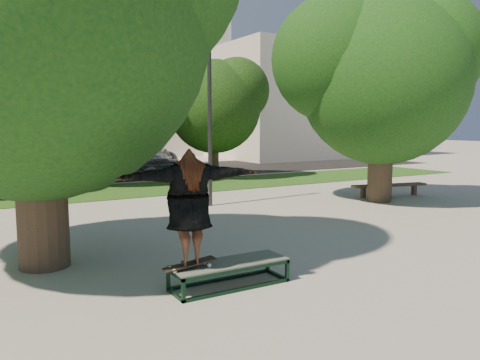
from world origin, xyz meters
TOP-DOWN VIEW (x-y plane):
  - ground at (0.00, 0.00)m, footprint 120.00×120.00m
  - grass_strip at (1.00, 9.50)m, footprint 30.00×4.00m
  - asphalt_strip at (0.00, 16.00)m, footprint 40.00×8.00m
  - tree_left at (-4.29, 1.09)m, footprint 6.96×5.95m
  - tree_right at (5.92, 3.08)m, footprint 6.24×5.33m
  - bg_tree_mid at (-1.08, 12.08)m, footprint 5.76×4.92m
  - bg_tree_right at (4.43, 11.57)m, footprint 5.04×4.31m
  - lamppost at (1.00, 5.00)m, footprint 0.25×0.15m
  - office_building at (-2.00, 31.98)m, footprint 30.00×14.12m
  - side_building at (18.00, 22.00)m, footprint 15.00×10.00m
  - grind_box at (-1.94, -1.46)m, footprint 1.80×0.60m
  - skater_rig at (-2.59, -1.46)m, footprint 2.09×0.89m
  - bench at (7.06, 3.55)m, footprint 2.77×0.96m
  - car_dark at (-3.23, 14.42)m, footprint 1.77×4.47m
  - car_grey at (2.50, 16.50)m, footprint 3.23×5.90m
  - car_silver_b at (2.82, 16.33)m, footprint 3.27×5.88m

SIDE VIEW (x-z plane):
  - ground at x=0.00m, z-range 0.00..0.00m
  - asphalt_strip at x=0.00m, z-range 0.00..0.01m
  - grass_strip at x=1.00m, z-range 0.00..0.02m
  - grind_box at x=-1.94m, z-range 0.00..0.38m
  - bench at x=7.06m, z-range 0.14..0.56m
  - car_dark at x=-3.23m, z-range 0.00..1.45m
  - car_grey at x=2.50m, z-range 0.00..1.57m
  - car_silver_b at x=2.82m, z-range 0.00..1.61m
  - skater_rig at x=-2.59m, z-range 0.41..2.14m
  - lamppost at x=1.00m, z-range 0.10..6.21m
  - bg_tree_right at x=4.43m, z-range 0.77..6.21m
  - side_building at x=18.00m, z-range 0.00..8.00m
  - bg_tree_mid at x=-1.08m, z-range 0.90..7.14m
  - tree_right at x=5.92m, z-range 0.84..7.35m
  - tree_left at x=-4.29m, z-range 0.86..7.98m
  - office_building at x=-2.00m, z-range 0.00..16.00m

